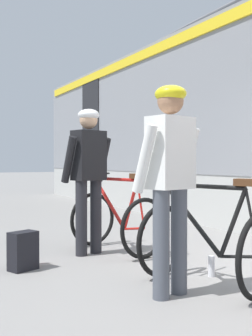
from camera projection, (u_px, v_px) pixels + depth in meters
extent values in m
plane|color=gray|center=(244.00, 277.00, 4.14)|extent=(80.00, 80.00, 0.00)
cube|color=black|center=(90.00, 121.00, 11.69)|extent=(0.03, 1.10, 2.29)
cylinder|color=#232328|center=(81.00, 218.00, 5.06)|extent=(0.14, 0.14, 0.90)
cylinder|color=#232328|center=(96.00, 216.00, 5.21)|extent=(0.14, 0.14, 0.90)
cube|color=black|center=(89.00, 155.00, 5.12)|extent=(0.43, 0.33, 0.60)
cylinder|color=black|center=(69.00, 160.00, 4.98)|extent=(0.15, 0.27, 0.56)
cylinder|color=black|center=(103.00, 160.00, 5.33)|extent=(0.15, 0.27, 0.56)
sphere|color=tan|center=(89.00, 120.00, 5.12)|extent=(0.22, 0.22, 0.22)
ellipsoid|color=white|center=(89.00, 115.00, 5.11)|extent=(0.31, 0.33, 0.14)
cylinder|color=#4C515B|center=(161.00, 244.00, 3.47)|extent=(0.14, 0.14, 0.90)
cylinder|color=#4C515B|center=(179.00, 241.00, 3.61)|extent=(0.14, 0.14, 0.90)
cube|color=white|center=(170.00, 153.00, 3.53)|extent=(0.43, 0.32, 0.60)
cylinder|color=white|center=(145.00, 159.00, 3.39)|extent=(0.15, 0.27, 0.56)
cylinder|color=white|center=(187.00, 159.00, 3.73)|extent=(0.15, 0.27, 0.56)
sphere|color=#9E7051|center=(170.00, 101.00, 3.52)|extent=(0.22, 0.22, 0.22)
ellipsoid|color=yellow|center=(170.00, 94.00, 3.52)|extent=(0.31, 0.33, 0.14)
torus|color=black|center=(93.00, 219.00, 5.68)|extent=(0.70, 0.20, 0.71)
torus|color=black|center=(144.00, 228.00, 4.90)|extent=(0.70, 0.20, 0.71)
cylinder|color=red|center=(109.00, 203.00, 5.40)|extent=(0.18, 0.64, 0.63)
cylinder|color=red|center=(115.00, 179.00, 5.30)|extent=(0.22, 0.84, 0.04)
cylinder|color=red|center=(131.00, 205.00, 5.08)|extent=(0.10, 0.28, 0.62)
cylinder|color=red|center=(134.00, 229.00, 5.03)|extent=(0.10, 0.36, 0.08)
cylinder|color=red|center=(141.00, 204.00, 4.94)|extent=(0.05, 0.15, 0.56)
cylinder|color=red|center=(94.00, 199.00, 5.65)|extent=(0.05, 0.09, 0.55)
cylinder|color=black|center=(95.00, 174.00, 5.63)|extent=(0.47, 0.12, 0.02)
cube|color=#4C2D19|center=(139.00, 176.00, 4.96)|extent=(0.15, 0.26, 0.06)
torus|color=black|center=(162.00, 240.00, 4.14)|extent=(0.69, 0.26, 0.71)
cylinder|color=black|center=(192.00, 219.00, 3.89)|extent=(0.24, 0.63, 0.63)
cylinder|color=black|center=(203.00, 186.00, 3.80)|extent=(0.30, 0.82, 0.04)
cylinder|color=black|center=(233.00, 223.00, 3.59)|extent=(0.12, 0.27, 0.62)
cylinder|color=black|center=(239.00, 257.00, 3.56)|extent=(0.14, 0.35, 0.08)
cylinder|color=black|center=(252.00, 222.00, 3.47)|extent=(0.07, 0.14, 0.56)
cylinder|color=black|center=(164.00, 213.00, 4.12)|extent=(0.06, 0.09, 0.55)
cylinder|color=black|center=(166.00, 178.00, 4.10)|extent=(0.46, 0.17, 0.02)
cube|color=#4C2D19|center=(249.00, 183.00, 3.48)|extent=(0.17, 0.26, 0.06)
cube|color=black|center=(23.00, 251.00, 4.39)|extent=(0.33, 0.27, 0.40)
cylinder|color=silver|center=(211.00, 266.00, 4.14)|extent=(0.06, 0.06, 0.20)
cylinder|color=red|center=(35.00, 254.00, 4.63)|extent=(0.07, 0.07, 0.22)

